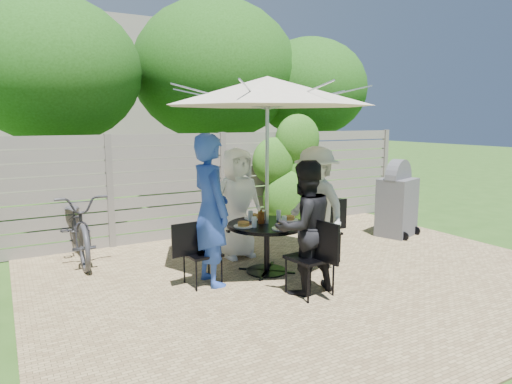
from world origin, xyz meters
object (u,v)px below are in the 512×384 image
syrup_jug (261,217)px  coffee_cup (265,215)px  patio_table (267,239)px  chair_right (322,244)px  glass_left (254,222)px  person_left (211,210)px  glass_back (250,216)px  person_back (237,203)px  chair_left (202,267)px  glass_right (279,215)px  plate_left (244,225)px  bbq_grill (397,201)px  person_right (316,206)px  chair_front (310,273)px  umbrella (267,91)px  chair_back (233,238)px  glass_front (284,221)px  plate_back (253,217)px  plate_front (282,227)px  plate_right (289,219)px  person_front (304,228)px  bicycle (78,226)px

syrup_jug → coffee_cup: size_ratio=1.33×
patio_table → chair_right: bearing=1.4°
glass_left → person_left: bearing=171.0°
chair_right → glass_back: bearing=-10.9°
person_back → syrup_jug: bearing=-94.4°
chair_left → glass_right: bearing=2.5°
patio_table → glass_back: (-0.11, 0.26, 0.28)m
person_left → coffee_cup: person_left is taller
plate_left → bbq_grill: (3.40, 0.58, -0.09)m
person_right → coffee_cup: person_right is taller
person_right → glass_back: person_right is taller
patio_table → glass_back: bearing=113.4°
plate_left → chair_front: bearing=-68.1°
chair_left → plate_left: size_ratio=3.23×
chair_right → glass_back: 1.20m
umbrella → person_back: umbrella is taller
chair_back → chair_front: (0.05, -1.93, 0.01)m
plate_left → glass_front: glass_front is taller
chair_back → plate_back: size_ratio=3.50×
chair_back → syrup_jug: chair_back is taller
chair_right → person_right: person_right is taller
chair_back → plate_front: 1.40m
glass_left → plate_back: bearing=62.3°
person_right → plate_right: size_ratio=6.55×
chair_back → plate_right: 1.12m
person_back → syrup_jug: person_back is taller
glass_left → glass_right: (0.51, 0.22, 0.00)m
umbrella → syrup_jug: size_ratio=17.33×
plate_front → glass_back: glass_back is taller
chair_front → plate_right: bearing=-25.4°
plate_left → syrup_jug: syrup_jug is taller
chair_right → plate_left: size_ratio=3.50×
chair_left → bbq_grill: size_ratio=0.61×
chair_right → person_right: (-0.14, -0.00, 0.58)m
person_back → bbq_grill: 3.08m
person_front → syrup_jug: 0.88m
person_left → glass_back: 0.79m
plate_front → glass_left: 0.37m
chair_front → plate_right: (0.33, 0.97, 0.43)m
chair_front → bicycle: (-2.16, 2.86, 0.23)m
chair_front → plate_front: (-0.02, 0.61, 0.43)m
plate_right → chair_back: bearing=111.9°
person_back → syrup_jug: (-0.04, -0.78, -0.06)m
plate_right → glass_right: glass_right is taller
bicycle → person_right: bearing=-31.8°
plate_right → glass_back: size_ratio=1.86×
plate_front → coffee_cup: size_ratio=2.17×
patio_table → plate_back: (-0.01, 0.36, 0.23)m
umbrella → glass_left: (-0.26, -0.11, -1.67)m
glass_left → bicycle: bearing=133.0°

